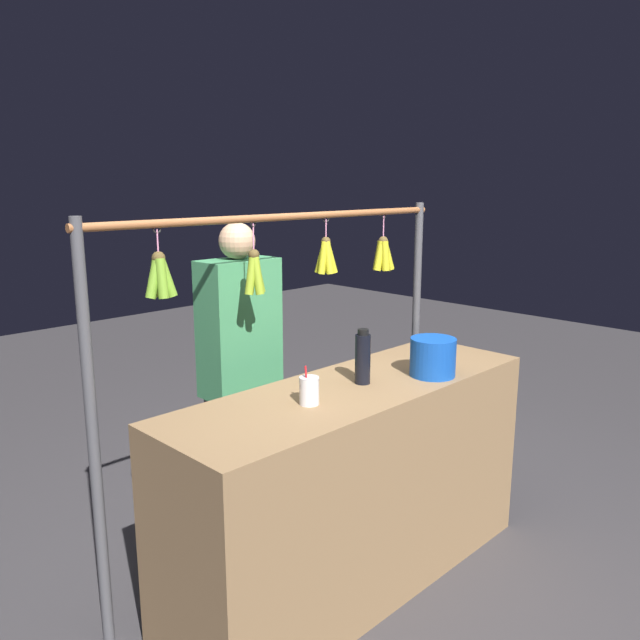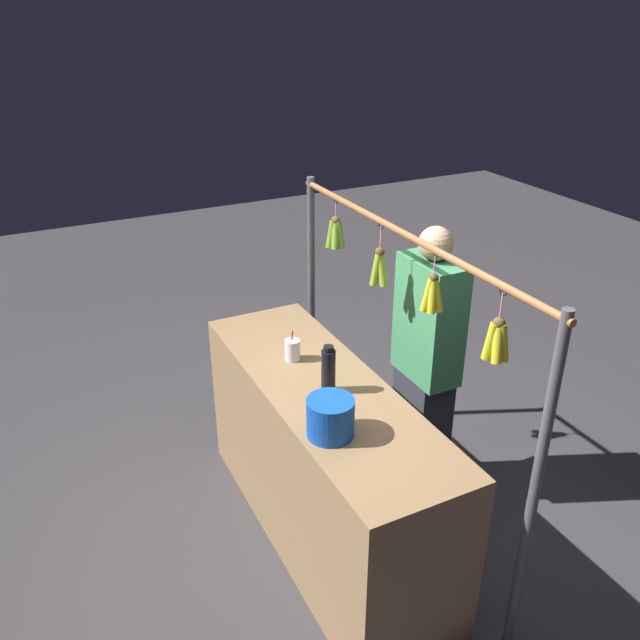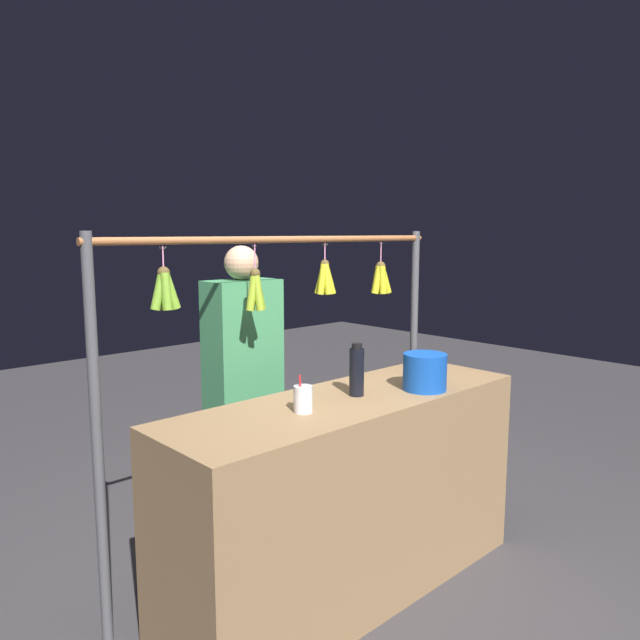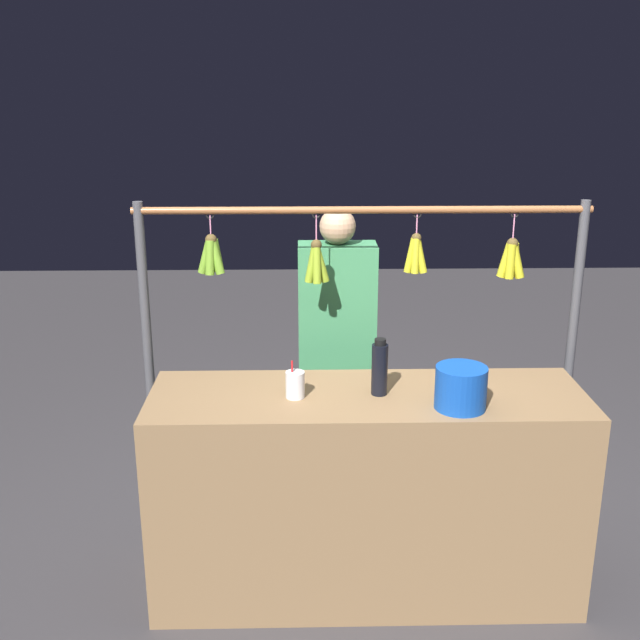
# 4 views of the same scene
# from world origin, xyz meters

# --- Properties ---
(ground_plane) EXTENTS (12.00, 12.00, 0.00)m
(ground_plane) POSITION_xyz_m (0.00, 0.00, 0.00)
(ground_plane) COLOR #3B383B
(market_counter) EXTENTS (1.80, 0.56, 0.92)m
(market_counter) POSITION_xyz_m (0.00, 0.00, 0.46)
(market_counter) COLOR olive
(market_counter) RESTS_ON ground
(display_rack) EXTENTS (2.01, 0.11, 1.65)m
(display_rack) POSITION_xyz_m (-0.00, -0.41, 1.16)
(display_rack) COLOR #4C4C51
(display_rack) RESTS_ON ground
(water_bottle) EXTENTS (0.07, 0.07, 0.24)m
(water_bottle) POSITION_xyz_m (-0.05, -0.00, 1.03)
(water_bottle) COLOR black
(water_bottle) RESTS_ON market_counter
(blue_bucket) EXTENTS (0.20, 0.20, 0.17)m
(blue_bucket) POSITION_xyz_m (-0.35, 0.15, 1.00)
(blue_bucket) COLOR #144CB5
(blue_bucket) RESTS_ON market_counter
(drink_cup) EXTENTS (0.08, 0.08, 0.16)m
(drink_cup) POSITION_xyz_m (0.30, 0.03, 0.97)
(drink_cup) COLOR silver
(drink_cup) RESTS_ON market_counter
(vendor_person) EXTENTS (0.38, 0.20, 1.58)m
(vendor_person) POSITION_xyz_m (0.10, -0.66, 0.78)
(vendor_person) COLOR #2D2D38
(vendor_person) RESTS_ON ground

